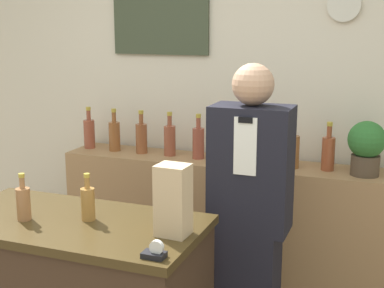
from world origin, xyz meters
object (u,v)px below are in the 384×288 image
at_px(tape_dispenser, 155,252).
at_px(potted_plant, 366,146).
at_px(paper_bag, 173,200).
at_px(shopkeeper, 250,219).

bearing_deg(tape_dispenser, potted_plant, 65.50).
bearing_deg(tape_dispenser, paper_bag, 95.74).
distance_m(paper_bag, tape_dispenser, 0.27).
bearing_deg(paper_bag, tape_dispenser, -84.26).
distance_m(potted_plant, paper_bag, 1.44).
bearing_deg(paper_bag, potted_plant, 60.65).
height_order(paper_bag, tape_dispenser, paper_bag).
distance_m(shopkeeper, paper_bag, 0.67).
xyz_separation_m(potted_plant, tape_dispenser, (-0.68, -1.49, -0.16)).
height_order(potted_plant, paper_bag, potted_plant).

